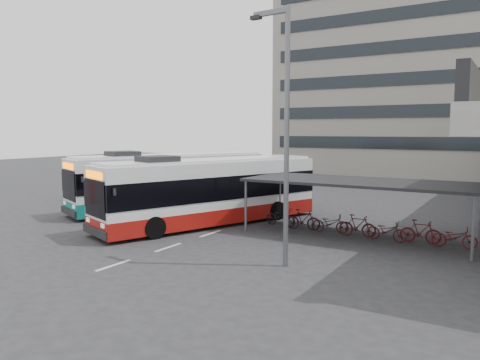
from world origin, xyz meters
The scene contains 10 objects.
ground centered at (0.00, 0.00, 0.00)m, with size 120.00×120.00×0.00m, color #28282B.
bike_shelter centered at (8.50, 3.00, 1.36)m, with size 10.00×4.00×2.54m.
office_block centered at (6.00, 36.00, 12.50)m, with size 30.00×15.00×25.00m, color gray.
road_markings centered at (2.50, -3.00, 0.01)m, with size 0.15×7.60×0.01m.
bus_main centered at (1.23, 1.91, 1.66)m, with size 6.76×12.24×3.58m.
bus_teal centered at (-3.58, 4.55, 1.67)m, with size 7.20×12.22×3.60m.
pedestrian centered at (-5.31, 4.02, 0.85)m, with size 0.62×0.41×1.71m, color black.
lamp_post centered at (7.63, -2.90, 5.06)m, with size 1.56×0.30×8.87m.
sign_totem_mid centered at (-12.39, 4.13, 1.22)m, with size 0.51×0.27×2.37m.
sign_totem_north centered at (-14.24, 9.23, 1.34)m, with size 0.55×0.32×2.60m.
Camera 1 is at (14.68, -17.47, 4.74)m, focal length 35.00 mm.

